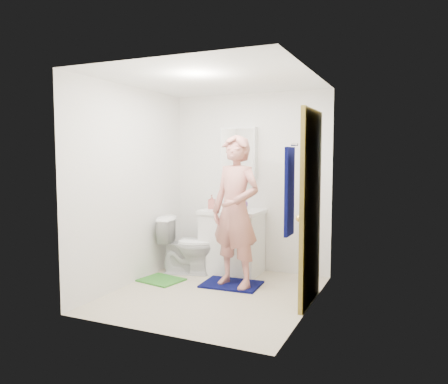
# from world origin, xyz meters

# --- Properties ---
(floor) EXTENTS (2.20, 2.40, 0.02)m
(floor) POSITION_xyz_m (0.00, 0.00, -0.01)
(floor) COLOR beige
(floor) RESTS_ON ground
(ceiling) EXTENTS (2.20, 2.40, 0.02)m
(ceiling) POSITION_xyz_m (0.00, 0.00, 2.41)
(ceiling) COLOR white
(ceiling) RESTS_ON ground
(wall_back) EXTENTS (2.20, 0.02, 2.40)m
(wall_back) POSITION_xyz_m (0.00, 1.21, 1.20)
(wall_back) COLOR white
(wall_back) RESTS_ON ground
(wall_front) EXTENTS (2.20, 0.02, 2.40)m
(wall_front) POSITION_xyz_m (0.00, -1.21, 1.20)
(wall_front) COLOR white
(wall_front) RESTS_ON ground
(wall_left) EXTENTS (0.02, 2.40, 2.40)m
(wall_left) POSITION_xyz_m (-1.11, 0.00, 1.20)
(wall_left) COLOR white
(wall_left) RESTS_ON ground
(wall_right) EXTENTS (0.02, 2.40, 2.40)m
(wall_right) POSITION_xyz_m (1.11, 0.00, 1.20)
(wall_right) COLOR white
(wall_right) RESTS_ON ground
(vanity_cabinet) EXTENTS (0.75, 0.55, 0.80)m
(vanity_cabinet) POSITION_xyz_m (-0.15, 0.91, 0.40)
(vanity_cabinet) COLOR white
(vanity_cabinet) RESTS_ON floor
(countertop) EXTENTS (0.79, 0.59, 0.05)m
(countertop) POSITION_xyz_m (-0.15, 0.91, 0.83)
(countertop) COLOR white
(countertop) RESTS_ON vanity_cabinet
(sink_basin) EXTENTS (0.40, 0.40, 0.03)m
(sink_basin) POSITION_xyz_m (-0.15, 0.91, 0.84)
(sink_basin) COLOR white
(sink_basin) RESTS_ON countertop
(faucet) EXTENTS (0.03, 0.03, 0.12)m
(faucet) POSITION_xyz_m (-0.15, 1.09, 0.91)
(faucet) COLOR silver
(faucet) RESTS_ON countertop
(medicine_cabinet) EXTENTS (0.50, 0.12, 0.70)m
(medicine_cabinet) POSITION_xyz_m (-0.15, 1.14, 1.60)
(medicine_cabinet) COLOR white
(medicine_cabinet) RESTS_ON wall_back
(mirror_panel) EXTENTS (0.46, 0.01, 0.66)m
(mirror_panel) POSITION_xyz_m (-0.15, 1.08, 1.60)
(mirror_panel) COLOR white
(mirror_panel) RESTS_ON wall_back
(door) EXTENTS (0.05, 0.80, 2.05)m
(door) POSITION_xyz_m (1.07, 0.15, 1.02)
(door) COLOR olive
(door) RESTS_ON ground
(door_knob) EXTENTS (0.07, 0.07, 0.07)m
(door_knob) POSITION_xyz_m (1.03, -0.17, 0.95)
(door_knob) COLOR gold
(door_knob) RESTS_ON door
(towel) EXTENTS (0.03, 0.24, 0.80)m
(towel) POSITION_xyz_m (1.03, -0.57, 1.25)
(towel) COLOR #070A42
(towel) RESTS_ON wall_right
(towel_hook) EXTENTS (0.06, 0.02, 0.02)m
(towel_hook) POSITION_xyz_m (1.07, -0.57, 1.67)
(towel_hook) COLOR silver
(towel_hook) RESTS_ON wall_right
(toilet) EXTENTS (0.83, 0.60, 0.76)m
(toilet) POSITION_xyz_m (-0.69, 0.66, 0.38)
(toilet) COLOR white
(toilet) RESTS_ON floor
(bath_mat) EXTENTS (0.71, 0.53, 0.02)m
(bath_mat) POSITION_xyz_m (0.06, 0.39, 0.01)
(bath_mat) COLOR #070A42
(bath_mat) RESTS_ON floor
(green_rug) EXTENTS (0.57, 0.51, 0.02)m
(green_rug) POSITION_xyz_m (-0.82, 0.20, 0.01)
(green_rug) COLOR #39892D
(green_rug) RESTS_ON floor
(soap_dispenser) EXTENTS (0.10, 0.10, 0.19)m
(soap_dispenser) POSITION_xyz_m (-0.44, 0.90, 0.95)
(soap_dispenser) COLOR #BE6058
(soap_dispenser) RESTS_ON countertop
(toothbrush_cup) EXTENTS (0.17, 0.17, 0.11)m
(toothbrush_cup) POSITION_xyz_m (-0.05, 1.03, 0.90)
(toothbrush_cup) COLOR #69387C
(toothbrush_cup) RESTS_ON countertop
(man) EXTENTS (0.74, 0.59, 1.79)m
(man) POSITION_xyz_m (0.14, 0.33, 0.92)
(man) COLOR tan
(man) RESTS_ON bath_mat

